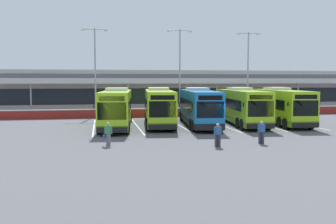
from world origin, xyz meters
name	(u,v)px	position (x,y,z in m)	size (l,w,h in m)	color
ground_plane	(217,133)	(0.00, 0.00, 0.00)	(200.00, 200.00, 0.00)	#56565B
terminal_building	(164,90)	(0.00, 26.91, 3.01)	(70.00, 13.00, 6.00)	silver
red_barrier_wall	(181,112)	(0.00, 14.50, 0.56)	(60.00, 0.40, 1.10)	maroon
coach_bus_leftmost	(117,109)	(-8.33, 5.34, 1.79)	(3.98, 12.35, 3.78)	#9ED11E
coach_bus_left_centre	(159,107)	(-4.04, 6.50, 1.79)	(3.98, 12.35, 3.78)	#9ED11E
coach_bus_centre	(199,108)	(-0.21, 5.28, 1.79)	(3.98, 12.35, 3.78)	#1972B7
coach_bus_right_centre	(242,107)	(4.41, 5.53, 1.79)	(3.98, 12.35, 3.78)	#9ED11E
coach_bus_rightmost	(280,106)	(8.59, 5.45, 1.79)	(3.98, 12.35, 3.78)	#9ED11E
bay_stripe_far_west	(94,127)	(-10.50, 6.00, 0.00)	(0.14, 13.00, 0.01)	silver
bay_stripe_west	(137,126)	(-6.30, 6.00, 0.00)	(0.14, 13.00, 0.01)	silver
bay_stripe_mid_west	(179,125)	(-2.10, 6.00, 0.00)	(0.14, 13.00, 0.01)	silver
bay_stripe_centre	(218,124)	(2.10, 6.00, 0.00)	(0.14, 13.00, 0.01)	silver
bay_stripe_mid_east	(257,123)	(6.30, 6.00, 0.00)	(0.14, 13.00, 0.01)	silver
bay_stripe_east	(293,122)	(10.50, 6.00, 0.00)	(0.14, 13.00, 0.01)	silver
pedestrian_with_handbag	(108,133)	(-9.36, -4.77, 0.86)	(0.63, 0.38, 1.62)	slate
pedestrian_in_dark_coat	(218,134)	(-2.09, -6.56, 0.87)	(0.54, 0.29, 1.62)	#33333D
pedestrian_near_bin	(261,132)	(1.34, -5.93, 0.87)	(0.53, 0.30, 1.62)	#33333D
lamp_post_west	(95,66)	(-10.43, 17.16, 6.29)	(3.24, 0.28, 11.00)	#9E9EA3
lamp_post_centre	(180,67)	(0.27, 16.36, 6.29)	(3.24, 0.28, 11.00)	#9E9EA3
lamp_post_east	(248,67)	(9.96, 17.33, 6.29)	(3.24, 0.28, 11.00)	#9E9EA3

